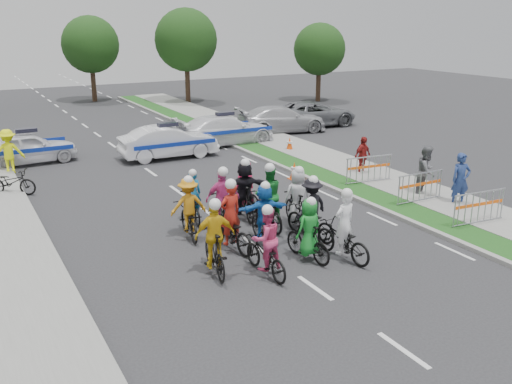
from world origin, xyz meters
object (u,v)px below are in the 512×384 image
spectator_1 (426,171)px  barrier_2 (369,171)px  rider_4 (311,214)px  civilian_sedan (282,119)px  rider_1 (308,235)px  tree_4 (90,45)px  rider_13 (245,190)px  barrier_1 (420,189)px  rider_7 (297,203)px  rider_11 (244,194)px  civilian_suv (313,114)px  marshal_hiviz (9,152)px  rider_12 (193,204)px  cone_1 (290,144)px  spectator_0 (461,180)px  rider_10 (188,213)px  rider_8 (268,204)px  tree_1 (186,40)px  barrier_0 (479,209)px  spectator_2 (363,156)px  parked_bike (12,182)px  rider_0 (343,236)px  police_car_1 (168,142)px  rider_6 (230,226)px  rider_5 (264,217)px  rider_3 (215,245)px  police_car_2 (225,130)px  rider_9 (223,207)px  rider_2 (266,249)px  cone_0 (294,171)px

spectator_1 → barrier_2: spectator_1 is taller
rider_4 → spectator_1: bearing=-178.2°
civilian_sedan → spectator_1: size_ratio=2.75×
rider_1 → tree_4: bearing=-102.0°
rider_13 → barrier_1: size_ratio=0.86×
rider_7 → rider_11: rider_11 is taller
civilian_suv → rider_4: bearing=148.1°
civilian_suv → marshal_hiviz: bearing=102.3°
rider_12 → cone_1: 10.30m
spectator_0 → cone_1: 9.74m
rider_7 → rider_10: (-3.19, 0.81, -0.02)m
rider_8 → tree_1: bearing=-100.5°
barrier_0 → tree_1: (2.30, 28.93, 3.98)m
cone_1 → spectator_1: bearing=-86.6°
spectator_0 → rider_10: bearing=-173.7°
rider_12 → rider_13: bearing=-164.3°
rider_11 → spectator_1: 6.82m
spectator_0 → spectator_2: 4.74m
cone_1 → parked_bike: bearing=-175.0°
rider_11 → civilian_sedan: (8.37, 11.60, -0.10)m
rider_0 → police_car_1: size_ratio=0.46×
spectator_2 → cone_1: bearing=81.2°
rider_7 → spectator_2: size_ratio=1.23×
rider_1 → parked_bike: (-6.14, 9.94, -0.22)m
rider_6 → spectator_2: (8.12, 4.42, 0.12)m
civilian_sedan → rider_5: bearing=156.7°
barrier_1 → rider_6: bearing=-176.5°
rider_3 → parked_bike: size_ratio=1.11×
civilian_suv → cone_1: 6.86m
civilian_sedan → tree_1: (-0.17, 13.26, 3.81)m
rider_7 → barrier_2: bearing=-141.1°
police_car_2 → marshal_hiviz: marshal_hiviz is taller
civilian_sedan → barrier_0: civilian_sedan is taller
rider_9 → parked_bike: (-5.06, 7.00, -0.30)m
rider_2 → rider_11: (1.47, 3.95, 0.13)m
rider_9 → parked_bike: 8.64m
police_car_1 → police_car_2: size_ratio=0.86×
rider_8 → barrier_1: size_ratio=1.03×
rider_6 → rider_10: 1.57m
marshal_hiviz → police_car_2: bearing=-167.5°
civilian_sedan → parked_bike: civilian_sedan is taller
rider_9 → cone_0: (4.96, 3.87, -0.43)m
rider_7 → rider_9: size_ratio=0.95×
rider_4 → rider_11: bearing=-81.6°
rider_4 → rider_6: (-2.41, 0.36, -0.06)m
rider_3 → rider_6: size_ratio=0.96×
rider_4 → civilian_sedan: bearing=-129.9°
rider_0 → spectator_1: rider_0 is taller
rider_11 → spectator_0: size_ratio=1.08×
rider_0 → civilian_suv: bearing=-129.2°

